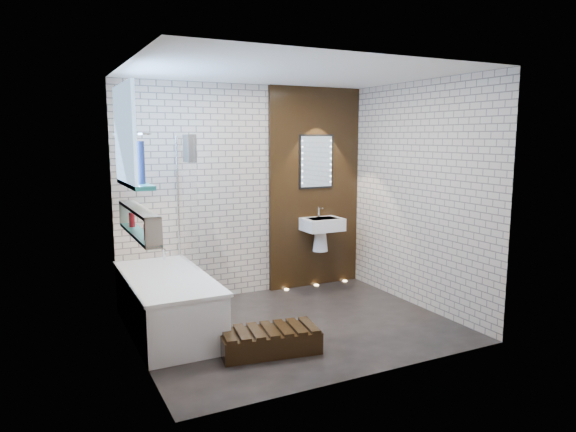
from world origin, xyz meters
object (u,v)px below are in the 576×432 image
bath_screen (187,200)px  washbasin (322,229)px  bathtub (167,303)px  led_mirror (316,162)px  walnut_step (270,342)px

bath_screen → washbasin: 1.89m
washbasin → bathtub: bearing=-164.0°
bathtub → led_mirror: (2.17, 0.78, 1.36)m
bath_screen → washbasin: (1.82, 0.18, -0.49)m
bath_screen → led_mirror: size_ratio=2.00×
washbasin → led_mirror: size_ratio=0.83×
bathtub → led_mirror: size_ratio=2.49×
bath_screen → walnut_step: bath_screen is taller
led_mirror → washbasin: bearing=-90.0°
bathtub → washbasin: 2.32m
bath_screen → led_mirror: bearing=10.7°
bathtub → walnut_step: 1.20m
bathtub → walnut_step: bearing=-53.2°
bathtub → bath_screen: 1.14m
bathtub → bath_screen: bearing=51.1°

